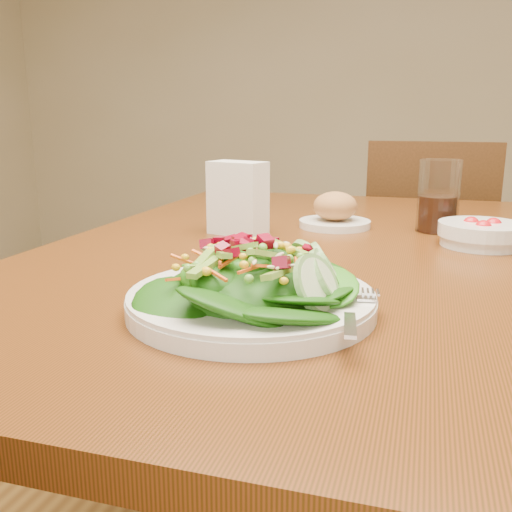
# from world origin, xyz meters

# --- Properties ---
(dining_table) EXTENTS (0.90, 1.40, 0.75)m
(dining_table) POSITION_xyz_m (0.00, 0.00, 0.65)
(dining_table) COLOR #5E290F
(dining_table) RESTS_ON ground_plane
(chair_far) EXTENTS (0.43, 0.43, 0.91)m
(chair_far) POSITION_xyz_m (0.24, 0.96, 0.48)
(chair_far) COLOR #3D210D
(chair_far) RESTS_ON ground_plane
(salad_plate) EXTENTS (0.30, 0.30, 0.09)m
(salad_plate) POSITION_xyz_m (0.04, -0.38, 0.78)
(salad_plate) COLOR silver
(salad_plate) RESTS_ON dining_table
(bread_plate) EXTENTS (0.15, 0.15, 0.08)m
(bread_plate) POSITION_xyz_m (0.04, 0.19, 0.78)
(bread_plate) COLOR silver
(bread_plate) RESTS_ON dining_table
(tomato_bowl) EXTENTS (0.16, 0.16, 0.05)m
(tomato_bowl) POSITION_xyz_m (0.32, 0.09, 0.77)
(tomato_bowl) COLOR silver
(tomato_bowl) RESTS_ON dining_table
(drinking_glass) EXTENTS (0.08, 0.08, 0.15)m
(drinking_glass) POSITION_xyz_m (0.25, 0.21, 0.81)
(drinking_glass) COLOR silver
(drinking_glass) RESTS_ON dining_table
(napkin_holder) EXTENTS (0.12, 0.09, 0.15)m
(napkin_holder) POSITION_xyz_m (-0.14, 0.06, 0.83)
(napkin_holder) COLOR white
(napkin_holder) RESTS_ON dining_table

